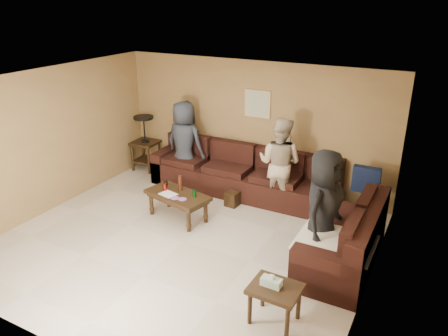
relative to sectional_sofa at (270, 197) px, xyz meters
The scene contains 10 objects.
room 2.18m from the sectional_sofa, 118.22° to the right, with size 5.60×5.50×2.50m.
sectional_sofa is the anchor object (origin of this frame).
coffee_table 1.62m from the sectional_sofa, 145.99° to the right, with size 1.22×0.79×0.75m.
end_table_left 3.31m from the sectional_sofa, 168.17° to the left, with size 0.55×0.55×1.20m.
side_table_right 2.74m from the sectional_sofa, 66.58° to the right, with size 0.60×0.49×0.63m.
waste_bin 0.75m from the sectional_sofa, behind, with size 0.23×0.23×0.27m, color #301E10.
wall_art 1.82m from the sectional_sofa, 126.63° to the left, with size 0.52×0.04×0.52m.
person_left 2.19m from the sectional_sofa, 167.04° to the left, with size 0.83×0.54×1.70m, color #2C313D.
person_middle 0.62m from the sectional_sofa, 87.05° to the left, with size 0.82×0.64×1.69m, color #C5B192.
person_right 1.71m from the sectional_sofa, 41.93° to the right, with size 0.85×0.55×1.74m, color black.
Camera 1 is at (3.34, -4.95, 3.65)m, focal length 35.00 mm.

